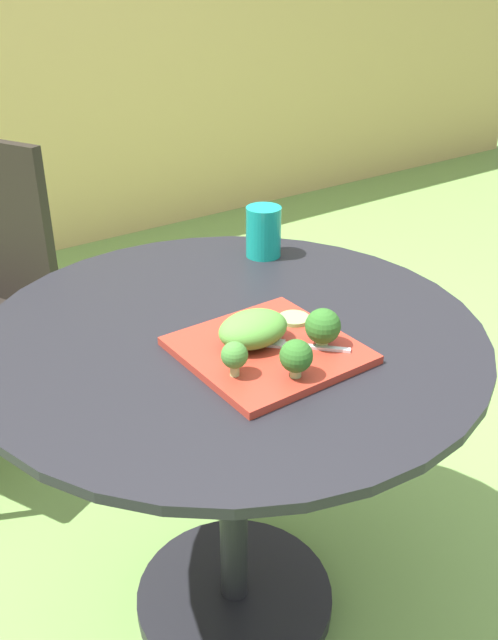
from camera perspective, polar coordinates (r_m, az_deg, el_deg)
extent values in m
plane|color=#70994C|center=(1.69, -1.19, -22.47)|extent=(12.00, 12.00, 0.00)
cylinder|color=black|center=(1.23, -1.52, -1.04)|extent=(0.91, 0.91, 0.02)
cylinder|color=black|center=(1.43, -1.34, -12.99)|extent=(0.06, 0.06, 0.66)
cylinder|color=black|center=(1.68, -1.20, -22.03)|extent=(0.44, 0.44, 0.04)
cylinder|color=black|center=(2.05, -15.59, -5.19)|extent=(0.02, 0.02, 0.43)
cube|color=#AD3323|center=(1.15, 1.63, -2.50)|extent=(0.27, 0.27, 0.01)
cylinder|color=#149989|center=(1.51, 1.22, 7.36)|extent=(0.08, 0.08, 0.11)
cylinder|color=#118275|center=(1.52, 1.21, 6.77)|extent=(0.07, 0.07, 0.08)
cube|color=silver|center=(1.14, 5.71, -2.28)|extent=(0.08, 0.09, 0.00)
cube|color=silver|center=(1.15, 1.89, -1.92)|extent=(0.05, 0.05, 0.00)
ellipsoid|color=#519338|center=(1.14, 0.35, -0.75)|extent=(0.12, 0.09, 0.06)
cylinder|color=#99B770|center=(1.06, 3.90, -4.35)|extent=(0.02, 0.02, 0.01)
sphere|color=#2D6623|center=(1.05, 3.95, -3.00)|extent=(0.05, 0.05, 0.05)
cylinder|color=#99B770|center=(1.15, 6.09, -1.88)|extent=(0.02, 0.02, 0.01)
sphere|color=#2D6623|center=(1.13, 6.17, -0.51)|extent=(0.06, 0.06, 0.06)
cylinder|color=#99B770|center=(1.06, -1.20, -4.19)|extent=(0.01, 0.01, 0.02)
sphere|color=#427F33|center=(1.05, -1.22, -2.94)|extent=(0.04, 0.04, 0.04)
cylinder|color=#8EB766|center=(1.22, 3.77, 0.11)|extent=(0.06, 0.06, 0.01)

